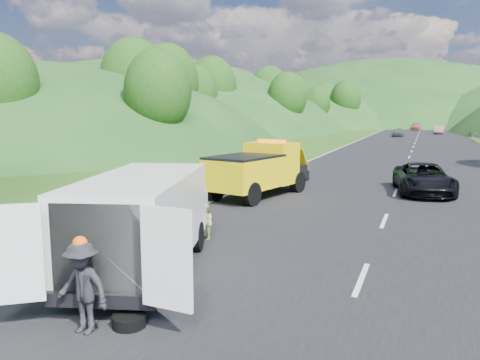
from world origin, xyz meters
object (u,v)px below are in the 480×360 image
at_px(white_van, 144,217).
at_px(tow_truck, 259,169).
at_px(child, 206,240).
at_px(woman, 175,224).
at_px(spare_tire, 129,327).
at_px(passing_suv, 423,194).
at_px(suitcase, 111,219).
at_px(worker, 85,333).

bearing_deg(white_van, tow_truck, 77.64).
bearing_deg(child, woman, -163.86).
bearing_deg(spare_tire, child, 102.23).
height_order(white_van, passing_suv, white_van).
height_order(woman, suitcase, woman).
distance_m(child, spare_tire, 5.61).
bearing_deg(child, white_van, -39.04).
relative_size(worker, spare_tire, 2.69).
distance_m(white_van, worker, 3.40).
bearing_deg(spare_tire, tow_truck, 99.38).
xyz_separation_m(white_van, spare_tire, (1.34, -2.59, -1.28)).
xyz_separation_m(tow_truck, spare_tire, (2.10, -12.73, -1.20)).
bearing_deg(white_van, suitcase, 120.16).
height_order(white_van, spare_tire, white_van).
relative_size(worker, suitcase, 2.83).
relative_size(white_van, child, 6.61).
relative_size(woman, spare_tire, 2.86).
height_order(spare_tire, passing_suv, passing_suv).
bearing_deg(woman, spare_tire, -156.85).
bearing_deg(spare_tire, suitcase, 129.24).
xyz_separation_m(child, spare_tire, (1.19, -5.48, 0.00)).
relative_size(child, passing_suv, 0.21).
xyz_separation_m(child, worker, (0.62, -5.94, 0.00)).
bearing_deg(woman, white_van, -159.18).
relative_size(woman, suitcase, 3.02).
xyz_separation_m(worker, suitcase, (-4.10, 6.18, 0.28)).
distance_m(child, suitcase, 3.50).
distance_m(tow_truck, white_van, 10.16).
relative_size(tow_truck, passing_suv, 1.23).
xyz_separation_m(suitcase, passing_suv, (9.27, 10.39, -0.28)).
height_order(white_van, child, white_van).
xyz_separation_m(white_van, passing_suv, (5.94, 13.51, -1.28)).
height_order(tow_truck, passing_suv, tow_truck).
distance_m(white_van, woman, 4.80).
distance_m(white_van, child, 3.17).
xyz_separation_m(woman, child, (1.83, -1.42, 0.00)).
bearing_deg(passing_suv, child, -128.00).
bearing_deg(tow_truck, child, -69.76).
distance_m(worker, suitcase, 7.42).
bearing_deg(woman, passing_suv, -40.11).
height_order(tow_truck, worker, tow_truck).
bearing_deg(tow_truck, worker, -70.33).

